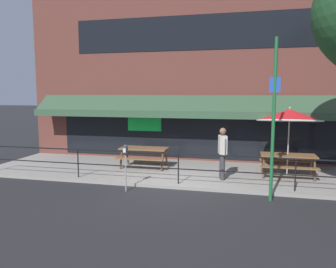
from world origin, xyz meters
TOP-DOWN VIEW (x-y plane):
  - ground_plane at (0.00, 0.00)m, footprint 120.00×120.00m
  - patio_deck at (0.00, 2.00)m, footprint 15.00×4.00m
  - restaurant_building at (-0.00, 4.22)m, footprint 15.00×1.60m
  - patio_railing at (0.00, 0.30)m, footprint 13.84×0.04m
  - picnic_table_left at (-1.73, 2.23)m, footprint 1.80×1.42m
  - picnic_table_centre at (3.44, 2.02)m, footprint 1.80×1.42m
  - patio_umbrella_centre at (3.44, 2.12)m, footprint 2.14×2.14m
  - pedestrian_walking at (1.30, 1.17)m, footprint 0.33×0.60m
  - parking_meter_near at (-1.44, -0.53)m, footprint 0.15×0.16m
  - street_sign_pole at (2.72, -0.45)m, footprint 0.28×0.09m

SIDE VIEW (x-z plane):
  - ground_plane at x=0.00m, z-range 0.00..0.00m
  - patio_deck at x=0.00m, z-range 0.00..0.10m
  - picnic_table_left at x=-1.73m, z-range 0.33..1.08m
  - picnic_table_centre at x=3.44m, z-range 0.33..1.08m
  - patio_railing at x=0.00m, z-range 0.32..1.28m
  - pedestrian_walking at x=1.30m, z-range 0.20..1.91m
  - parking_meter_near at x=-1.44m, z-range 0.44..1.86m
  - patio_umbrella_centre at x=3.44m, z-range 0.98..3.38m
  - street_sign_pole at x=2.72m, z-range 0.06..4.43m
  - restaurant_building at x=0.00m, z-range -0.03..7.63m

